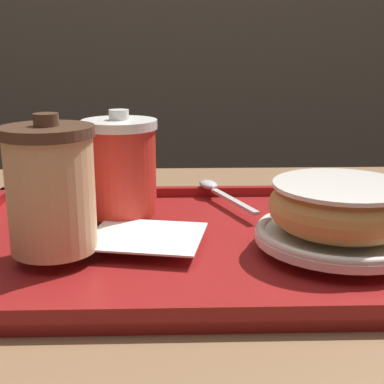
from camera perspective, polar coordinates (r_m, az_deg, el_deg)
cafe_table at (r=0.64m, az=-2.17°, el=-18.33°), size 1.09×0.78×0.70m
serving_tray at (r=0.57m, az=0.00°, el=-5.52°), size 0.51×0.35×0.02m
napkin_paper at (r=0.54m, az=-4.92°, el=-4.69°), size 0.13×0.12×0.00m
coffee_cup_front at (r=0.51m, az=-14.82°, el=0.39°), size 0.09×0.09×0.13m
coffee_cup_rear at (r=0.61m, az=-7.62°, el=2.74°), size 0.08×0.08×0.12m
plate_with_chocolate_donut at (r=0.55m, az=15.40°, el=-4.36°), size 0.16×0.16×0.01m
donut_chocolate_glazed at (r=0.54m, az=15.63°, el=-1.40°), size 0.14×0.14×0.04m
spoon at (r=0.70m, az=2.51°, el=0.32°), size 0.07×0.14×0.01m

